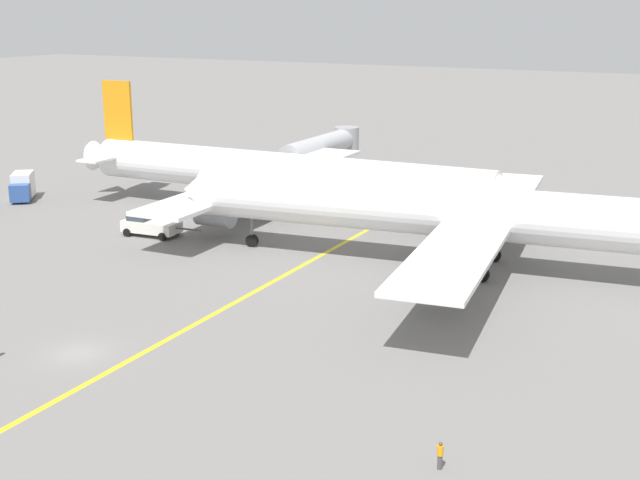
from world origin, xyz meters
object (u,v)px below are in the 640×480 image
(pushback_tug, at_px, (150,225))
(airliner_being_pushed, at_px, (459,213))
(airliner_at_gate_left, at_px, (279,174))
(gse_catering_truck_tall, at_px, (22,187))
(jet_bridge, at_px, (326,145))
(ground_crew_marshaller_foreground, at_px, (440,455))

(pushback_tug, bearing_deg, airliner_being_pushed, 7.63)
(airliner_at_gate_left, height_order, gse_catering_truck_tall, airliner_at_gate_left)
(airliner_being_pushed, height_order, gse_catering_truck_tall, airliner_being_pushed)
(airliner_at_gate_left, distance_m, jet_bridge, 26.43)
(pushback_tug, bearing_deg, airliner_at_gate_left, 63.83)
(airliner_at_gate_left, xyz_separation_m, pushback_tug, (-7.49, -15.25, -3.81))
(airliner_at_gate_left, relative_size, ground_crew_marshaller_foreground, 34.81)
(airliner_at_gate_left, xyz_separation_m, ground_crew_marshaller_foreground, (38.39, -46.60, -4.17))
(airliner_at_gate_left, bearing_deg, pushback_tug, -116.17)
(ground_crew_marshaller_foreground, bearing_deg, pushback_tug, 145.66)
(airliner_being_pushed, xyz_separation_m, gse_catering_truck_tall, (-60.31, 1.60, -3.77))
(airliner_at_gate_left, xyz_separation_m, airliner_being_pushed, (26.59, -10.68, 0.49))
(ground_crew_marshaller_foreground, bearing_deg, jet_bridge, 122.27)
(jet_bridge, bearing_deg, airliner_at_gate_left, -74.39)
(airliner_being_pushed, distance_m, pushback_tug, 34.65)
(gse_catering_truck_tall, bearing_deg, jet_bridge, 52.38)
(airliner_at_gate_left, height_order, jet_bridge, airliner_at_gate_left)
(airliner_being_pushed, relative_size, pushback_tug, 6.08)
(airliner_being_pushed, relative_size, gse_catering_truck_tall, 9.65)
(pushback_tug, distance_m, ground_crew_marshaller_foreground, 55.57)
(airliner_at_gate_left, distance_m, gse_catering_truck_tall, 35.08)
(airliner_being_pushed, distance_m, jet_bridge, 49.42)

